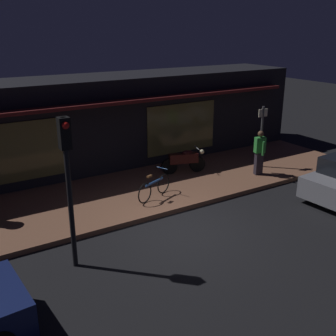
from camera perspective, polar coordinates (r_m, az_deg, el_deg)
The scene contains 8 objects.
ground_plane at distance 11.57m, azimuth 2.31°, elevation -8.61°, with size 60.00×60.00×0.00m, color black.
sidewalk_slab at distance 13.88m, azimuth -4.63°, elevation -3.40°, with size 18.00×4.00×0.15m, color brown.
storefront_building at distance 16.32m, azimuth -10.31°, elevation 6.19°, with size 18.00×3.30×3.60m.
motorcycle at distance 15.29m, azimuth 2.30°, elevation 1.10°, with size 1.65×0.74×0.97m.
bicycle_parked at distance 13.07m, azimuth -1.93°, elevation -2.76°, with size 1.54×0.71×0.91m.
person_bystander at distance 15.39m, azimuth 12.70°, elevation 2.24°, with size 0.42×0.61×1.67m.
sign_post at distance 16.16m, azimuth 12.98°, elevation 4.80°, with size 0.44×0.09×2.40m.
traffic_light_pole at distance 9.17m, azimuth -13.94°, elevation 0.05°, with size 0.24×0.33×3.60m.
Camera 1 is at (-5.77, -8.45, 5.40)m, focal length 43.45 mm.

